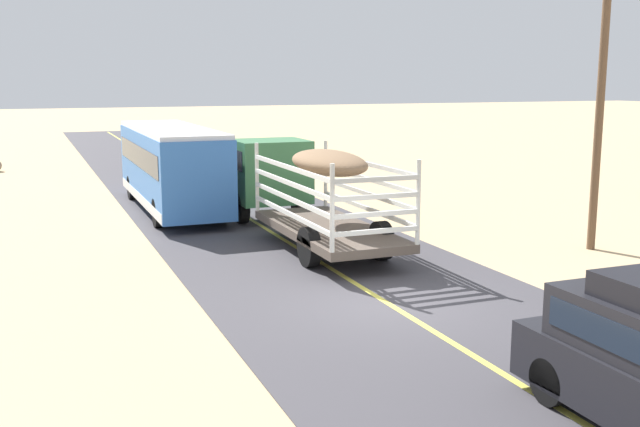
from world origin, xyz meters
name	(u,v)px	position (x,y,z in m)	size (l,w,h in m)	color
ground_plane	(387,303)	(0.00, 0.00, 0.00)	(240.00, 240.00, 0.00)	tan
road_surface	(387,303)	(0.00, 0.00, 0.01)	(8.00, 120.00, 0.02)	#423F44
road_centre_line	(387,303)	(0.00, 0.00, 0.02)	(0.16, 117.60, 0.00)	#D8CC4C
livestock_truck	(291,179)	(0.61, 8.24, 1.79)	(2.53, 9.70, 3.02)	#3F7F4C
bus	(171,166)	(-2.25, 13.94, 1.75)	(2.54, 10.00, 3.21)	#3872C6
car_far	(189,154)	(1.45, 28.57, 0.69)	(1.80, 4.40, 1.46)	silver
power_pole_near	(601,93)	(8.20, 2.67, 4.65)	(2.20, 0.24, 8.70)	brown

